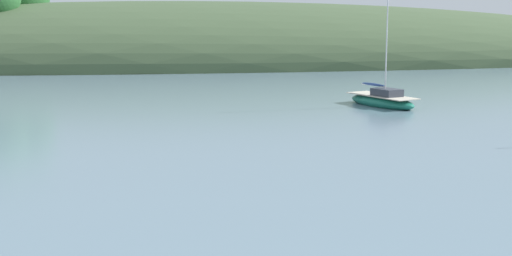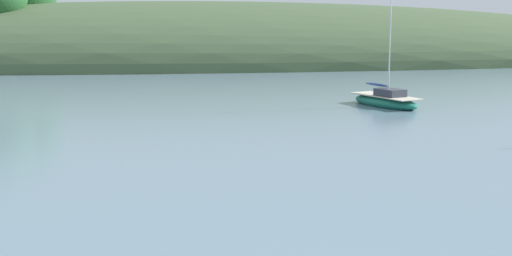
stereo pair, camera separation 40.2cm
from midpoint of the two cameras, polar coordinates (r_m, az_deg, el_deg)
name	(u,v)px [view 1 (the left image)]	position (r m, az deg, el deg)	size (l,w,h in m)	color
far_shoreline_hill	(183,62)	(94.44, -6.22, 5.51)	(150.00, 36.00, 21.39)	#425638
sailboat_cream_ketch	(382,100)	(49.85, 10.25, 2.27)	(4.29, 6.67, 8.97)	#196B56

